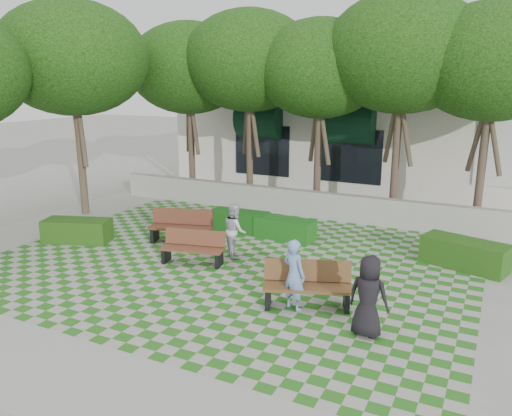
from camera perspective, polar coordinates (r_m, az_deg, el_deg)
The scene contains 17 objects.
ground at distance 12.27m, azimuth -5.26°, elevation -7.66°, with size 90.00×90.00×0.00m, color gray.
lawn at distance 13.06m, azimuth -2.96°, elevation -6.18°, with size 12.00×12.00×0.00m, color #2B721E.
sidewalk_south at distance 9.04m, azimuth -21.75°, elevation -17.18°, with size 16.00×2.00×0.01m, color #9E9B93.
sidewalk_west at distance 17.59m, azimuth -23.90°, elevation -2.01°, with size 2.00×12.00×0.01m, color #9E9B93.
retaining_wall at distance 17.45m, azimuth 5.39°, elevation 0.58°, with size 15.00×0.36×0.90m, color #9E9B93.
bench_east at distance 10.52m, azimuth 5.89°, elevation -8.81°, with size 1.91×1.21×0.95m.
bench_mid at distance 12.95m, azimuth -7.21°, elevation -4.56°, with size 1.70×0.89×0.85m.
bench_west at distance 14.68m, azimuth -8.53°, elevation -2.14°, with size 1.91×1.08×0.95m.
hedge_east at distance 13.64m, azimuth 22.72°, elevation -4.85°, with size 2.05×0.82×0.72m, color #1F4612.
hedge_midright at distance 14.87m, azimuth 3.30°, elevation -2.37°, with size 1.78×0.71×0.62m, color #154F15.
hedge_midleft at distance 15.59m, azimuth -1.92°, elevation -1.53°, with size 1.84×0.74×0.64m, color #124512.
hedge_west at distance 15.49m, azimuth -19.75°, elevation -2.44°, with size 1.91×0.76×0.67m, color #1F4612.
person_blue at distance 10.27m, azimuth 4.36°, elevation -7.60°, with size 0.55×0.36×1.50m, color #7594D5.
person_dark at distance 9.43m, azimuth 12.73°, elevation -9.82°, with size 0.76×0.49×1.55m, color black.
person_white at distance 13.29m, azimuth -2.43°, elevation -2.54°, with size 0.70×0.55×1.45m, color silver.
tree_row at distance 17.50m, azimuth -0.47°, elevation 16.29°, with size 17.70×13.40×7.41m.
building at distance 24.36m, azimuth 14.38°, elevation 9.03°, with size 18.00×8.92×5.15m.
Camera 1 is at (6.03, -9.65, 4.58)m, focal length 35.00 mm.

